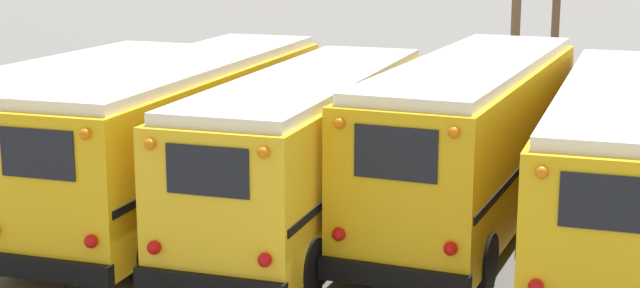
{
  "coord_description": "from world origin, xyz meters",
  "views": [
    {
      "loc": [
        6.24,
        -18.5,
        5.85
      ],
      "look_at": [
        0.0,
        -0.47,
        1.61
      ],
      "focal_mm": 55.0,
      "sensor_mm": 36.0,
      "label": 1
    }
  ],
  "objects_px": {
    "school_bus_2": "(310,147)",
    "school_bus_3": "(472,137)",
    "school_bus_1": "(185,131)",
    "school_bus_4": "(622,160)",
    "utility_pole": "(516,4)",
    "school_bus_0": "(63,127)"
  },
  "relations": [
    {
      "from": "school_bus_2",
      "to": "school_bus_3",
      "type": "distance_m",
      "value": 3.24
    },
    {
      "from": "school_bus_2",
      "to": "school_bus_3",
      "type": "xyz_separation_m",
      "value": [
        2.88,
        1.47,
        0.11
      ]
    },
    {
      "from": "school_bus_1",
      "to": "school_bus_4",
      "type": "relative_size",
      "value": 0.98
    },
    {
      "from": "utility_pole",
      "to": "school_bus_4",
      "type": "bearing_deg",
      "value": -71.41
    },
    {
      "from": "school_bus_1",
      "to": "school_bus_4",
      "type": "distance_m",
      "value": 8.66
    },
    {
      "from": "school_bus_0",
      "to": "school_bus_2",
      "type": "height_order",
      "value": "school_bus_2"
    },
    {
      "from": "school_bus_1",
      "to": "school_bus_3",
      "type": "bearing_deg",
      "value": 10.64
    },
    {
      "from": "school_bus_0",
      "to": "school_bus_2",
      "type": "relative_size",
      "value": 1.0
    },
    {
      "from": "school_bus_3",
      "to": "utility_pole",
      "type": "bearing_deg",
      "value": 93.25
    },
    {
      "from": "school_bus_2",
      "to": "school_bus_3",
      "type": "height_order",
      "value": "school_bus_3"
    },
    {
      "from": "school_bus_1",
      "to": "school_bus_4",
      "type": "xyz_separation_m",
      "value": [
        8.65,
        0.46,
        -0.05
      ]
    },
    {
      "from": "school_bus_3",
      "to": "utility_pole",
      "type": "height_order",
      "value": "utility_pole"
    },
    {
      "from": "school_bus_0",
      "to": "school_bus_3",
      "type": "height_order",
      "value": "school_bus_3"
    },
    {
      "from": "school_bus_1",
      "to": "school_bus_3",
      "type": "height_order",
      "value": "school_bus_3"
    },
    {
      "from": "school_bus_1",
      "to": "school_bus_4",
      "type": "height_order",
      "value": "school_bus_1"
    },
    {
      "from": "school_bus_0",
      "to": "utility_pole",
      "type": "xyz_separation_m",
      "value": [
        8.11,
        10.73,
        2.05
      ]
    },
    {
      "from": "school_bus_3",
      "to": "school_bus_1",
      "type": "bearing_deg",
      "value": -169.36
    },
    {
      "from": "school_bus_3",
      "to": "utility_pole",
      "type": "relative_size",
      "value": 1.42
    },
    {
      "from": "school_bus_2",
      "to": "school_bus_4",
      "type": "xyz_separation_m",
      "value": [
        5.77,
        0.84,
        -0.0
      ]
    },
    {
      "from": "school_bus_0",
      "to": "school_bus_2",
      "type": "bearing_deg",
      "value": -3.04
    },
    {
      "from": "school_bus_0",
      "to": "utility_pole",
      "type": "bearing_deg",
      "value": 52.92
    },
    {
      "from": "school_bus_3",
      "to": "school_bus_4",
      "type": "xyz_separation_m",
      "value": [
        2.88,
        -0.63,
        -0.11
      ]
    }
  ]
}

